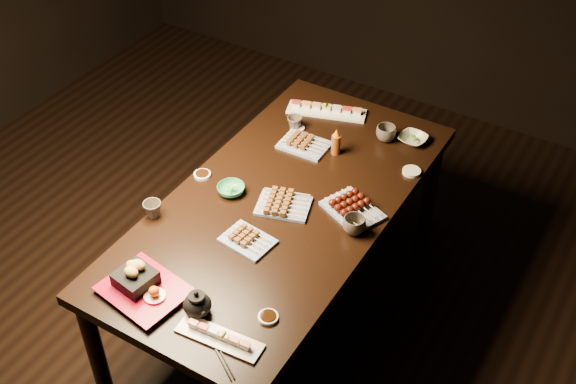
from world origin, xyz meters
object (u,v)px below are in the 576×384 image
at_px(sushi_platter_near, 219,336).
at_px(sushi_platter_far, 327,109).
at_px(teapot, 197,302).
at_px(teacup_mid_right, 354,225).
at_px(condiment_bottle, 336,142).
at_px(yakitori_plate_center, 283,202).
at_px(edamame_bowl_cream, 413,139).
at_px(tempura_tray, 143,283).
at_px(yakitori_plate_left, 304,141).
at_px(edamame_bowl_green, 231,190).
at_px(dining_table, 282,262).
at_px(teacup_far_right, 386,133).
at_px(teacup_far_left, 295,123).
at_px(yakitori_plate_right, 248,237).
at_px(teacup_near_left, 153,209).

distance_m(sushi_platter_near, sushi_platter_far, 1.49).
bearing_deg(teapot, sushi_platter_near, 5.15).
bearing_deg(teacup_mid_right, condiment_bottle, 126.39).
xyz_separation_m(yakitori_plate_center, condiment_bottle, (0.01, 0.45, 0.04)).
bearing_deg(edamame_bowl_cream, tempura_tray, -108.76).
distance_m(yakitori_plate_left, teacup_mid_right, 0.62).
xyz_separation_m(yakitori_plate_center, teacup_mid_right, (0.33, 0.02, 0.01)).
bearing_deg(edamame_bowl_green, yakitori_plate_center, 8.67).
relative_size(dining_table, teacup_far_right, 18.81).
bearing_deg(teacup_far_right, teacup_far_left, -160.52).
distance_m(yakitori_plate_right, condiment_bottle, 0.71).
xyz_separation_m(yakitori_plate_center, teacup_far_left, (-0.25, 0.52, 0.01)).
relative_size(teacup_near_left, teacup_far_right, 0.82).
height_order(sushi_platter_near, yakitori_plate_left, yakitori_plate_left).
distance_m(sushi_platter_near, teacup_mid_right, 0.76).
distance_m(teacup_far_right, teapot, 1.33).
distance_m(teacup_near_left, teacup_mid_right, 0.85).
xyz_separation_m(sushi_platter_far, teacup_far_left, (-0.07, -0.20, 0.01)).
bearing_deg(edamame_bowl_cream, yakitori_plate_center, -111.46).
bearing_deg(yakitori_plate_right, condiment_bottle, 94.93).
xyz_separation_m(yakitori_plate_left, edamame_bowl_cream, (0.43, 0.30, -0.01)).
relative_size(sushi_platter_near, condiment_bottle, 2.42).
distance_m(dining_table, yakitori_plate_right, 0.49).
xyz_separation_m(tempura_tray, teacup_far_left, (-0.06, 1.21, -0.02)).
distance_m(yakitori_plate_center, teacup_mid_right, 0.33).
height_order(sushi_platter_near, condiment_bottle, condiment_bottle).
bearing_deg(condiment_bottle, teacup_near_left, -119.99).
relative_size(sushi_platter_near, teapot, 2.60).
height_order(yakitori_plate_right, yakitori_plate_left, yakitori_plate_left).
bearing_deg(teacup_near_left, teacup_far_right, 58.78).
height_order(teacup_far_left, teapot, teapot).
xyz_separation_m(yakitori_plate_left, edamame_bowl_green, (-0.10, -0.46, -0.01)).
xyz_separation_m(teacup_near_left, teacup_far_right, (0.61, 1.00, 0.00)).
bearing_deg(teapot, edamame_bowl_green, 143.38).
height_order(sushi_platter_far, teacup_far_right, teacup_far_right).
xyz_separation_m(dining_table, sushi_platter_far, (-0.17, 0.70, 0.40)).
height_order(yakitori_plate_center, teacup_near_left, teacup_near_left).
relative_size(edamame_bowl_cream, teacup_near_left, 1.68).
distance_m(dining_table, condiment_bottle, 0.62).
bearing_deg(edamame_bowl_cream, yakitori_plate_right, -106.92).
distance_m(teacup_far_left, teacup_far_right, 0.45).
xyz_separation_m(tempura_tray, teacup_far_right, (0.36, 1.36, -0.02)).
bearing_deg(edamame_bowl_cream, teacup_far_right, -156.28).
relative_size(sushi_platter_near, edamame_bowl_green, 2.69).
xyz_separation_m(sushi_platter_near, teapot, (-0.14, 0.06, 0.03)).
relative_size(yakitori_plate_center, teacup_mid_right, 2.36).
bearing_deg(edamame_bowl_green, edamame_bowl_cream, 55.11).
xyz_separation_m(sushi_platter_near, yakitori_plate_right, (-0.19, 0.46, 0.01)).
relative_size(edamame_bowl_green, teacup_far_left, 1.66).
distance_m(yakitori_plate_right, tempura_tray, 0.47).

